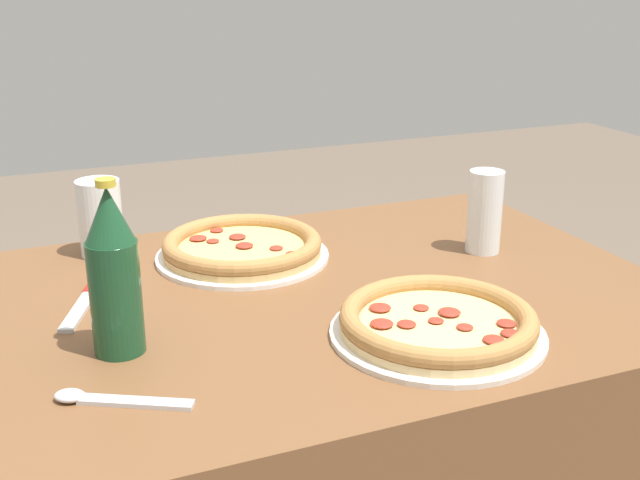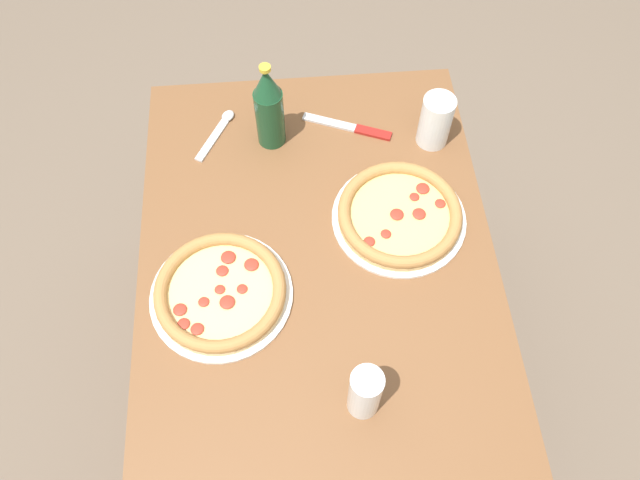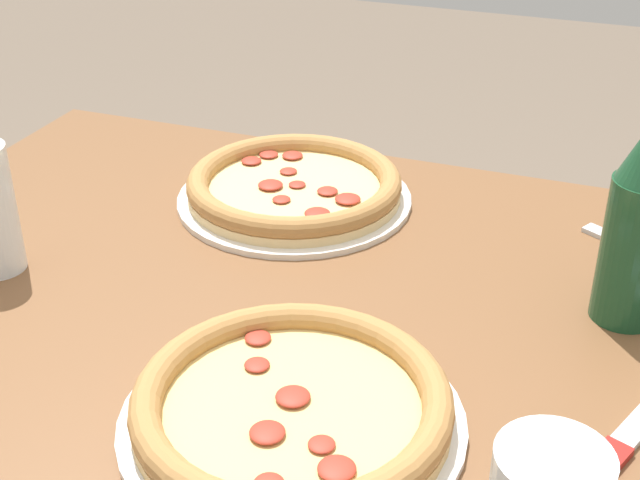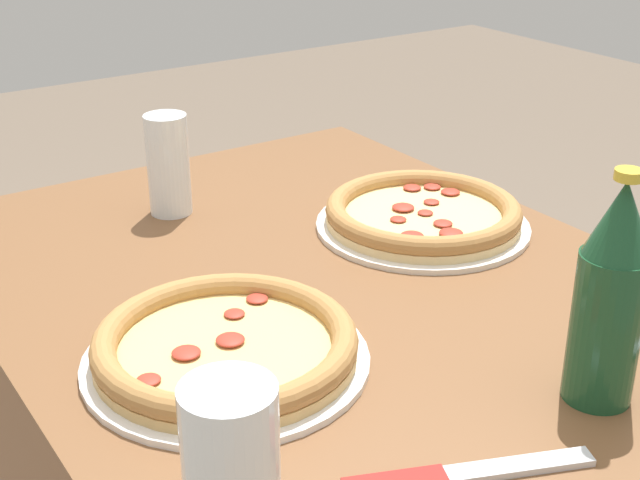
{
  "view_description": "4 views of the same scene",
  "coord_description": "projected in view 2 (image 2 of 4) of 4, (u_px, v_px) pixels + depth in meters",
  "views": [
    {
      "loc": [
        0.47,
        1.11,
        1.25
      ],
      "look_at": [
        0.0,
        -0.03,
        0.82
      ],
      "focal_mm": 45.0,
      "sensor_mm": 36.0,
      "label": 1
    },
    {
      "loc": [
        -0.67,
        0.05,
        1.97
      ],
      "look_at": [
        -0.01,
        -0.0,
        0.83
      ],
      "focal_mm": 35.0,
      "sensor_mm": 36.0,
      "label": 2
    },
    {
      "loc": [
        0.32,
        -0.77,
        1.28
      ],
      "look_at": [
        0.04,
        -0.01,
        0.82
      ],
      "focal_mm": 50.0,
      "sensor_mm": 36.0,
      "label": 3
    },
    {
      "loc": [
        0.82,
        -0.57,
        1.26
      ],
      "look_at": [
        -0.01,
        -0.01,
        0.8
      ],
      "focal_mm": 50.0,
      "sensor_mm": 36.0,
      "label": 4
    }
  ],
  "objects": [
    {
      "name": "glass_cola",
      "position": [
        435.0,
        123.0,
        1.52
      ],
      "size": [
        0.08,
        0.08,
        0.14
      ],
      "color": "white",
      "rests_on": "table"
    },
    {
      "name": "beer_bottle",
      "position": [
        269.0,
        107.0,
        1.48
      ],
      "size": [
        0.07,
        0.07,
        0.25
      ],
      "color": "#194728",
      "rests_on": "table"
    },
    {
      "name": "knife",
      "position": [
        351.0,
        127.0,
        1.59
      ],
      "size": [
        0.11,
        0.22,
        0.01
      ],
      "color": "maroon",
      "rests_on": "table"
    },
    {
      "name": "pizza_margherita",
      "position": [
        400.0,
        215.0,
        1.44
      ],
      "size": [
        0.31,
        0.31,
        0.04
      ],
      "color": "white",
      "rests_on": "table"
    },
    {
      "name": "ground_plane",
      "position": [
        318.0,
        364.0,
        2.05
      ],
      "size": [
        8.0,
        8.0,
        0.0
      ],
      "primitive_type": "plane",
      "color": "#6B5B4C"
    },
    {
      "name": "pizza_salami",
      "position": [
        221.0,
        292.0,
        1.34
      ],
      "size": [
        0.31,
        0.31,
        0.04
      ],
      "color": "silver",
      "rests_on": "table"
    },
    {
      "name": "glass_water",
      "position": [
        365.0,
        394.0,
        1.18
      ],
      "size": [
        0.06,
        0.06,
        0.15
      ],
      "color": "white",
      "rests_on": "table"
    },
    {
      "name": "table",
      "position": [
        318.0,
        320.0,
        1.73
      ],
      "size": [
        1.11,
        0.81,
        0.74
      ],
      "color": "brown",
      "rests_on": "ground_plane"
    },
    {
      "name": "spoon",
      "position": [
        220.0,
        128.0,
        1.59
      ],
      "size": [
        0.16,
        0.11,
        0.01
      ],
      "color": "silver",
      "rests_on": "table"
    }
  ]
}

